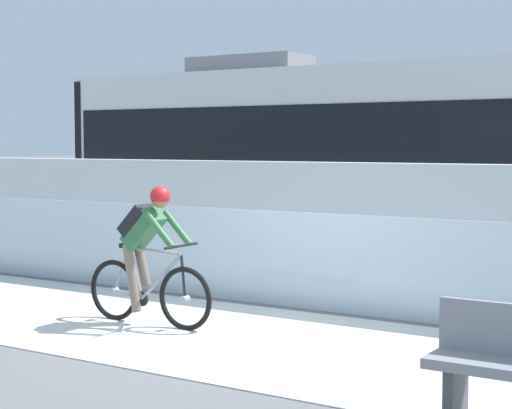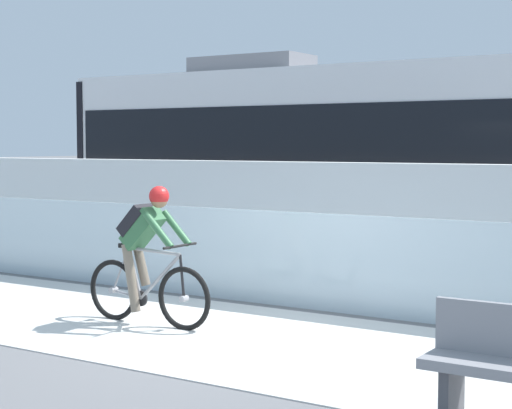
% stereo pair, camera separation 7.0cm
% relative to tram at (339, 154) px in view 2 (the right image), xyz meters
% --- Properties ---
extents(ground_plane, '(200.00, 200.00, 0.00)m').
position_rel_tram_xyz_m(ground_plane, '(2.23, -6.85, -1.89)').
color(ground_plane, slate).
extents(bike_path_deck, '(32.00, 3.20, 0.01)m').
position_rel_tram_xyz_m(bike_path_deck, '(2.23, -6.85, -1.89)').
color(bike_path_deck, silver).
rests_on(bike_path_deck, ground).
extents(glass_parapet, '(32.00, 0.05, 1.22)m').
position_rel_tram_xyz_m(glass_parapet, '(2.23, -5.00, -1.28)').
color(glass_parapet, silver).
rests_on(glass_parapet, ground).
extents(concrete_barrier_wall, '(32.00, 0.36, 1.81)m').
position_rel_tram_xyz_m(concrete_barrier_wall, '(2.23, -3.20, -0.99)').
color(concrete_barrier_wall, white).
rests_on(concrete_barrier_wall, ground).
extents(tram_rail_near, '(32.00, 0.08, 0.01)m').
position_rel_tram_xyz_m(tram_rail_near, '(2.23, -0.72, -1.89)').
color(tram_rail_near, '#595654').
rests_on(tram_rail_near, ground).
extents(tram_rail_far, '(32.00, 0.08, 0.01)m').
position_rel_tram_xyz_m(tram_rail_far, '(2.23, 0.72, -1.89)').
color(tram_rail_far, '#595654').
rests_on(tram_rail_far, ground).
extents(tram, '(11.06, 2.54, 3.81)m').
position_rel_tram_xyz_m(tram, '(0.00, 0.00, 0.00)').
color(tram, silver).
rests_on(tram, ground).
extents(cyclist_on_bike, '(1.77, 0.58, 1.61)m').
position_rel_tram_xyz_m(cyclist_on_bike, '(1.08, -6.85, -1.09)').
color(cyclist_on_bike, black).
rests_on(cyclist_on_bike, ground).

